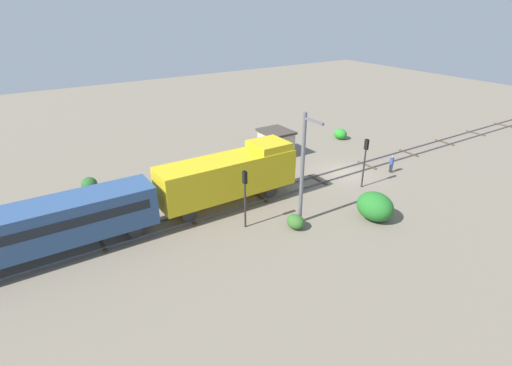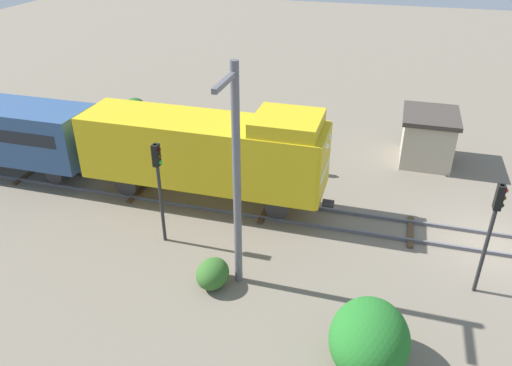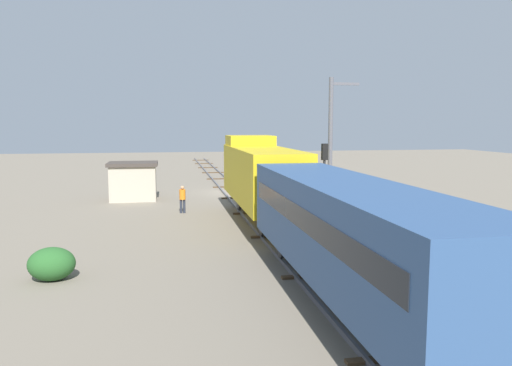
{
  "view_description": "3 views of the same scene",
  "coord_description": "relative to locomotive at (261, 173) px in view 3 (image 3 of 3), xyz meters",
  "views": [
    {
      "loc": [
        -24.9,
        26.29,
        15.07
      ],
      "look_at": [
        -0.99,
        10.68,
        1.97
      ],
      "focal_mm": 28.0,
      "sensor_mm": 36.0,
      "label": 1
    },
    {
      "loc": [
        -18.92,
        4.75,
        12.32
      ],
      "look_at": [
        -0.27,
        10.09,
        1.54
      ],
      "focal_mm": 35.0,
      "sensor_mm": 36.0,
      "label": 2
    },
    {
      "loc": [
        5.18,
        39.34,
        5.5
      ],
      "look_at": [
        -0.47,
        8.32,
        1.73
      ],
      "focal_mm": 35.0,
      "sensor_mm": 36.0,
      "label": 3
    }
  ],
  "objects": [
    {
      "name": "bush_near",
      "position": [
        7.71,
        -19.44,
        -2.16
      ],
      "size": [
        1.69,
        1.39,
        1.23
      ],
      "primitive_type": "ellipsoid",
      "color": "#258A26",
      "rests_on": "ground"
    },
    {
      "name": "worker_near_track",
      "position": [
        -2.4,
        -16.3,
        -1.78
      ],
      "size": [
        0.38,
        0.38,
        1.7
      ],
      "rotation": [
        0.0,
        0.0,
        4.18
      ],
      "color": "#262B38",
      "rests_on": "ground"
    },
    {
      "name": "traffic_signal_mid",
      "position": [
        -3.4,
        0.71,
        0.28
      ],
      "size": [
        0.32,
        0.34,
        4.41
      ],
      "color": "#262628",
      "rests_on": "ground"
    },
    {
      "name": "bush_mid",
      "position": [
        -7.71,
        -8.01,
        -1.71
      ],
      "size": [
        2.93,
        2.4,
        2.13
      ],
      "primitive_type": "ellipsoid",
      "color": "#236D26",
      "rests_on": "ground"
    },
    {
      "name": "railway_track",
      "position": [
        0.0,
        -12.46,
        -2.7
      ],
      "size": [
        2.4,
        77.37,
        0.16
      ],
      "color": "#595960",
      "rests_on": "ground"
    },
    {
      "name": "worker_by_signal",
      "position": [
        4.2,
        -3.83,
        -1.78
      ],
      "size": [
        0.38,
        0.38,
        1.7
      ],
      "rotation": [
        0.0,
        0.0,
        0.1
      ],
      "color": "#262B38",
      "rests_on": "ground"
    },
    {
      "name": "traffic_signal_near",
      "position": [
        -3.2,
        -11.54,
        0.29
      ],
      "size": [
        0.32,
        0.34,
        4.42
      ],
      "color": "#262628",
      "rests_on": "ground"
    },
    {
      "name": "bush_back",
      "position": [
        -5.54,
        -2.23,
        -2.25
      ],
      "size": [
        1.45,
        1.19,
        1.05
      ],
      "primitive_type": "ellipsoid",
      "color": "#326226",
      "rests_on": "ground"
    },
    {
      "name": "relay_hut",
      "position": [
        7.5,
        -9.85,
        -1.38
      ],
      "size": [
        3.5,
        2.9,
        2.74
      ],
      "color": "#B2A893",
      "rests_on": "ground"
    },
    {
      "name": "catenary_mast",
      "position": [
        -5.06,
        -3.06,
        1.65
      ],
      "size": [
        1.94,
        0.28,
        8.35
      ],
      "color": "#595960",
      "rests_on": "ground"
    },
    {
      "name": "locomotive",
      "position": [
        0.0,
        0.0,
        0.0
      ],
      "size": [
        2.9,
        11.6,
        4.6
      ],
      "color": "gold",
      "rests_on": "railway_track"
    },
    {
      "name": "passenger_car_leading",
      "position": [
        0.0,
        13.34,
        -0.25
      ],
      "size": [
        2.84,
        14.0,
        3.66
      ],
      "color": "#2D4C7A",
      "rests_on": "railway_track"
    },
    {
      "name": "ground_plane",
      "position": [
        0.0,
        -12.46,
        -2.77
      ],
      "size": [
        116.05,
        116.05,
        0.0
      ],
      "primitive_type": "plane",
      "color": "#756B5B"
    },
    {
      "name": "bush_far",
      "position": [
        9.2,
        8.8,
        -2.18
      ],
      "size": [
        1.63,
        1.33,
        1.18
      ],
      "primitive_type": "ellipsoid",
      "color": "#265A26",
      "rests_on": "ground"
    }
  ]
}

